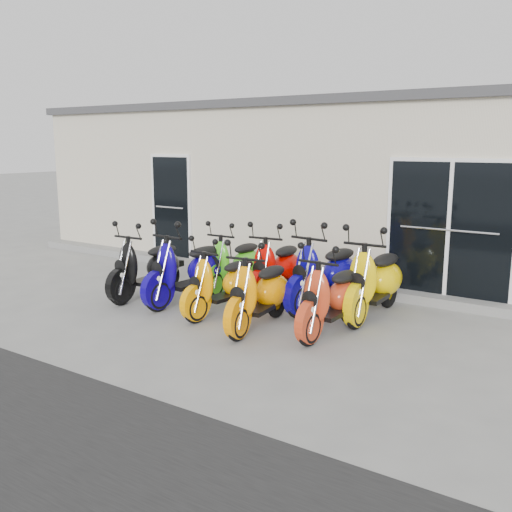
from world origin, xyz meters
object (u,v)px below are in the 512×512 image
(scooter_front_black, at_px, (147,258))
(scooter_back_red, at_px, (277,259))
(scooter_front_blue, at_px, (187,260))
(scooter_back_green, at_px, (234,255))
(scooter_back_blue, at_px, (325,263))
(scooter_front_red, at_px, (332,287))
(scooter_front_orange_b, at_px, (259,283))
(scooter_back_yellow, at_px, (375,270))
(scooter_front_orange_a, at_px, (223,274))

(scooter_front_black, height_order, scooter_back_red, scooter_back_red)
(scooter_front_blue, relative_size, scooter_back_green, 1.11)
(scooter_back_green, bearing_deg, scooter_front_black, -131.69)
(scooter_front_black, height_order, scooter_back_blue, scooter_back_blue)
(scooter_front_red, distance_m, scooter_back_green, 2.67)
(scooter_front_orange_b, bearing_deg, scooter_front_red, 14.34)
(scooter_front_orange_b, xyz_separation_m, scooter_back_red, (-0.60, 1.42, 0.02))
(scooter_back_blue, distance_m, scooter_back_yellow, 0.82)
(scooter_back_green, bearing_deg, scooter_front_orange_a, -61.98)
(scooter_back_blue, bearing_deg, scooter_back_red, -178.01)
(scooter_front_orange_a, height_order, scooter_front_red, scooter_front_red)
(scooter_front_red, height_order, scooter_back_red, scooter_back_red)
(scooter_front_blue, relative_size, scooter_back_yellow, 0.98)
(scooter_back_green, relative_size, scooter_back_yellow, 0.88)
(scooter_front_orange_a, relative_size, scooter_back_blue, 0.86)
(scooter_front_black, height_order, scooter_back_yellow, scooter_back_yellow)
(scooter_front_black, xyz_separation_m, scooter_front_red, (3.41, 0.00, -0.01))
(scooter_front_red, bearing_deg, scooter_front_orange_a, -175.08)
(scooter_front_orange_a, bearing_deg, scooter_back_blue, 50.55)
(scooter_front_orange_a, relative_size, scooter_back_yellow, 0.86)
(scooter_front_orange_a, bearing_deg, scooter_front_blue, 172.92)
(scooter_front_blue, relative_size, scooter_front_orange_b, 1.07)
(scooter_back_red, distance_m, scooter_back_yellow, 1.73)
(scooter_front_blue, distance_m, scooter_back_red, 1.45)
(scooter_front_orange_b, relative_size, scooter_back_green, 1.03)
(scooter_front_black, bearing_deg, scooter_back_green, 47.40)
(scooter_back_blue, bearing_deg, scooter_back_yellow, 6.62)
(scooter_front_orange_b, height_order, scooter_back_red, scooter_back_red)
(scooter_back_red, bearing_deg, scooter_back_blue, -10.80)
(scooter_front_black, bearing_deg, scooter_back_red, 28.47)
(scooter_front_red, bearing_deg, scooter_back_yellow, 80.92)
(scooter_back_green, xyz_separation_m, scooter_back_yellow, (2.62, -0.11, 0.08))
(scooter_back_red, bearing_deg, scooter_back_yellow, -8.62)
(scooter_front_black, distance_m, scooter_front_blue, 0.80)
(scooter_back_green, distance_m, scooter_back_yellow, 2.62)
(scooter_front_blue, xyz_separation_m, scooter_back_yellow, (2.80, 0.91, 0.02))
(scooter_back_red, bearing_deg, scooter_front_orange_b, -73.53)
(scooter_front_black, distance_m, scooter_front_orange_b, 2.49)
(scooter_back_green, height_order, scooter_back_yellow, scooter_back_yellow)
(scooter_front_black, height_order, scooter_front_red, scooter_front_black)
(scooter_front_orange_a, relative_size, scooter_front_red, 0.95)
(scooter_front_orange_b, relative_size, scooter_back_blue, 0.91)
(scooter_front_blue, relative_size, scooter_front_orange_a, 1.13)
(scooter_front_orange_b, xyz_separation_m, scooter_back_yellow, (1.13, 1.36, 0.07))
(scooter_front_blue, distance_m, scooter_front_orange_a, 0.88)
(scooter_back_green, bearing_deg, scooter_back_red, -3.77)
(scooter_front_orange_a, bearing_deg, scooter_back_green, 124.86)
(scooter_front_red, relative_size, scooter_back_green, 1.03)
(scooter_front_black, relative_size, scooter_front_orange_b, 1.01)
(scooter_front_red, height_order, scooter_back_blue, scooter_back_blue)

